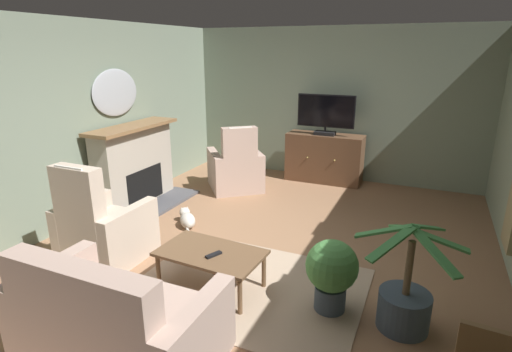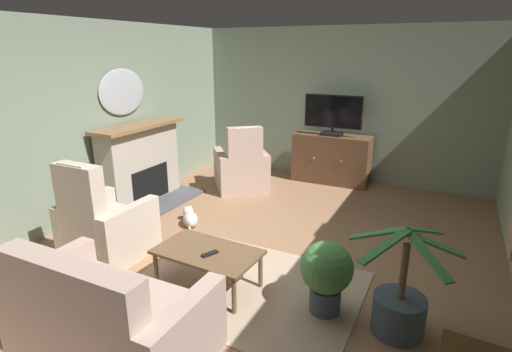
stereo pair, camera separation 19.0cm
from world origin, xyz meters
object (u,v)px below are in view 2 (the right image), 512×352
fireplace (142,166)px  television (333,114)px  tv_cabinet (331,160)px  wall_mirror_oval (123,92)px  tv_remote (210,254)px  armchair_in_far_corner (242,169)px  potted_plant_leafy_by_curtain (399,309)px  armchair_by_fireplace (105,227)px  potted_plant_on_hearth_side (326,273)px  coffee_table (207,254)px  sofa_floral (107,319)px  cat (190,218)px

fireplace → television: (2.33, 2.22, 0.65)m
fireplace → tv_cabinet: size_ratio=1.20×
wall_mirror_oval → television: (2.58, 2.22, -0.46)m
tv_remote → armchair_in_far_corner: 3.11m
armchair_in_far_corner → potted_plant_leafy_by_curtain: size_ratio=1.27×
tv_cabinet → armchair_in_far_corner: armchair_in_far_corner is taller
armchair_in_far_corner → fireplace: bearing=-130.6°
tv_cabinet → potted_plant_leafy_by_curtain: size_ratio=1.40×
armchair_by_fireplace → potted_plant_on_hearth_side: bearing=2.7°
coffee_table → armchair_in_far_corner: armchair_in_far_corner is taller
wall_mirror_oval → potted_plant_leafy_by_curtain: 4.71m
sofa_floral → cat: sofa_floral is taller
television → potted_plant_leafy_by_curtain: 4.13m
fireplace → armchair_by_fireplace: (0.80, -1.55, -0.22)m
television → potted_plant_on_hearth_side: bearing=-74.2°
tv_cabinet → cat: (-1.18, -2.67, -0.31)m
wall_mirror_oval → armchair_in_far_corner: 2.25m
armchair_by_fireplace → cat: size_ratio=2.20×
sofa_floral → armchair_by_fireplace: size_ratio=1.30×
television → coffee_table: 3.88m
fireplace → potted_plant_leafy_by_curtain: 4.26m
television → cat: size_ratio=1.84×
armchair_in_far_corner → television: bearing=37.6°
tv_cabinet → armchair_in_far_corner: size_ratio=1.11×
wall_mirror_oval → potted_plant_leafy_by_curtain: size_ratio=0.95×
potted_plant_on_hearth_side → fireplace: bearing=157.0°
wall_mirror_oval → tv_cabinet: size_ratio=0.68×
fireplace → coffee_table: bearing=-35.4°
fireplace → potted_plant_leafy_by_curtain: bearing=-19.5°
potted_plant_leafy_by_curtain → cat: potted_plant_leafy_by_curtain is taller
potted_plant_leafy_by_curtain → cat: bearing=160.4°
sofa_floral → tv_cabinet: bearing=86.3°
tv_remote → sofa_floral: size_ratio=0.11×
television → coffee_table: (-0.14, -3.78, -0.87)m
television → cat: 3.09m
tv_cabinet → sofa_floral: size_ratio=0.87×
fireplace → potted_plant_on_hearth_side: fireplace is taller
sofa_floral → tv_remote: bearing=76.4°
fireplace → sofa_floral: size_ratio=1.04×
sofa_floral → armchair_in_far_corner: (-0.94, 3.94, 0.03)m
potted_plant_leafy_by_curtain → coffee_table: bearing=-175.5°
tv_cabinet → television: (0.00, -0.05, 0.83)m
television → potted_plant_on_hearth_side: television is taller
fireplace → coffee_table: fireplace is taller
fireplace → tv_cabinet: bearing=44.2°
tv_remote → cat: bearing=-113.0°
armchair_in_far_corner → cat: armchair_in_far_corner is taller
tv_remote → armchair_by_fireplace: armchair_by_fireplace is taller
tv_remote → potted_plant_leafy_by_curtain: 1.76m
coffee_table → sofa_floral: 1.15m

